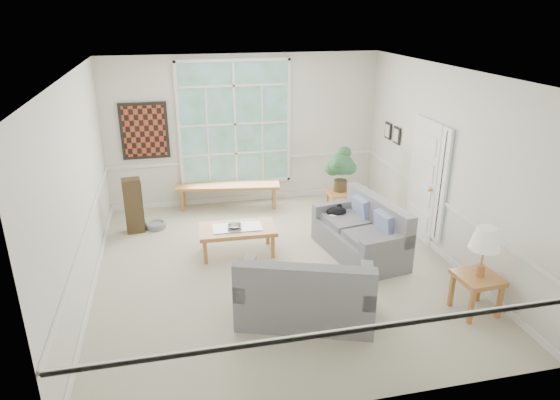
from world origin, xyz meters
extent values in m
cube|color=#B0AA94|center=(0.00, 0.00, -0.01)|extent=(5.50, 6.00, 0.01)
cube|color=white|center=(0.00, 0.00, 3.00)|extent=(5.50, 6.00, 0.02)
cube|color=silver|center=(0.00, 3.00, 1.50)|extent=(5.50, 0.02, 3.00)
cube|color=silver|center=(0.00, -3.00, 1.50)|extent=(5.50, 0.02, 3.00)
cube|color=silver|center=(-2.75, 0.00, 1.50)|extent=(0.02, 6.00, 3.00)
cube|color=silver|center=(2.75, 0.00, 1.50)|extent=(0.02, 6.00, 3.00)
cube|color=white|center=(-0.20, 2.96, 1.65)|extent=(2.30, 0.08, 2.40)
cube|color=white|center=(2.71, 0.60, 1.05)|extent=(0.08, 0.90, 2.10)
cube|color=white|center=(2.71, -0.03, 1.15)|extent=(0.08, 0.26, 1.90)
cube|color=#592114|center=(-1.95, 2.95, 1.60)|extent=(0.90, 0.06, 1.10)
cube|color=black|center=(2.71, 1.75, 1.55)|extent=(0.04, 0.26, 0.32)
cube|color=black|center=(2.71, 2.15, 1.55)|extent=(0.04, 0.26, 0.32)
cube|color=slate|center=(1.41, 0.12, 0.47)|extent=(1.18, 1.85, 0.93)
cube|color=slate|center=(0.08, -1.40, 0.47)|extent=(1.94, 1.42, 0.94)
cube|color=#AD6E36|center=(-0.52, 0.61, 0.23)|extent=(1.27, 0.72, 0.46)
imported|color=gray|center=(-0.57, 0.61, 0.50)|extent=(0.34, 0.34, 0.07)
cube|color=#AD6E36|center=(-0.42, 2.65, 0.24)|extent=(2.10, 0.71, 0.48)
cube|color=#AD6E36|center=(1.66, 1.79, 0.24)|extent=(0.48, 0.48, 0.48)
cube|color=#AD6E36|center=(2.32, -1.77, 0.27)|extent=(0.57, 0.57, 0.55)
cylinder|color=slate|center=(-1.87, 1.94, 0.06)|extent=(0.46, 0.46, 0.11)
cube|color=#3A2B19|center=(-2.22, 1.88, 0.50)|extent=(0.34, 0.28, 1.00)
ellipsoid|color=black|center=(1.20, 0.70, 0.56)|extent=(0.43, 0.39, 0.17)
camera|label=1|loc=(-1.47, -6.78, 3.84)|focal=32.00mm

